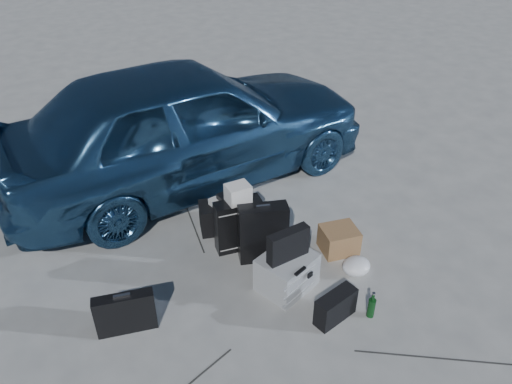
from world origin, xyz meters
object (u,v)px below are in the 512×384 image
suitcase_left (263,233)px  green_bottle (372,305)px  briefcase (125,313)px  cardboard_box (339,240)px  car (186,123)px  suitcase_right (238,225)px  duffel_bag (230,216)px  pelican_case (287,272)px

suitcase_left → green_bottle: (0.46, -1.16, -0.18)m
briefcase → cardboard_box: briefcase is taller
car → suitcase_left: 1.86m
suitcase_right → green_bottle: 1.56m
duffel_bag → green_bottle: duffel_bag is taller
pelican_case → suitcase_left: bearing=70.4°
car → duffel_bag: bearing=175.6°
pelican_case → cardboard_box: 0.79m
briefcase → suitcase_right: 1.46m
suitcase_left → car: bearing=110.2°
car → green_bottle: bearing=-173.8°
cardboard_box → suitcase_left: bearing=159.7°
car → briefcase: 2.59m
pelican_case → suitcase_right: 0.76m
suitcase_left → duffel_bag: 0.63m
briefcase → green_bottle: 2.16m
cardboard_box → pelican_case: bearing=-165.4°
car → green_bottle: car is taller
briefcase → green_bottle: briefcase is taller
car → pelican_case: (0.04, -2.28, -0.59)m
car → suitcase_left: (0.05, -1.81, -0.46)m
duffel_bag → cardboard_box: size_ratio=1.84×
pelican_case → cardboard_box: pelican_case is taller
duffel_bag → cardboard_box: 1.21m
suitcase_left → briefcase: bearing=-151.5°
pelican_case → briefcase: bearing=153.2°
car → green_bottle: 3.08m
car → green_bottle: size_ratio=16.82×
suitcase_right → cardboard_box: suitcase_right is taller
car → duffel_bag: car is taller
car → briefcase: size_ratio=8.88×
pelican_case → cardboard_box: (0.76, 0.20, -0.05)m
briefcase → pelican_case: bearing=5.4°
briefcase → suitcase_right: size_ratio=0.89×
car → pelican_case: car is taller
green_bottle → pelican_case: bearing=124.4°
briefcase → duffel_bag: bearing=44.8°
pelican_case → suitcase_left: (0.01, 0.48, 0.14)m
duffel_bag → car: bearing=106.1°
briefcase → green_bottle: bearing=-11.0°
car → duffel_bag: size_ratio=6.85×
pelican_case → briefcase: (-1.49, 0.22, 0.02)m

